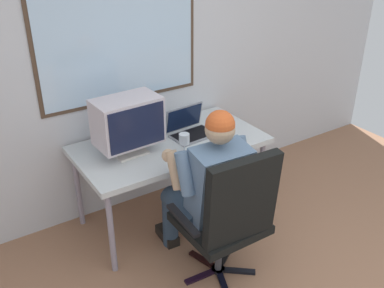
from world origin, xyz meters
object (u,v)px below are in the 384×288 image
(wine_glass, at_px, (184,140))
(crt_monitor, at_px, (128,122))
(office_chair, at_px, (230,214))
(coffee_mug, at_px, (229,135))
(laptop, at_px, (189,127))
(desk, at_px, (171,148))
(person_seated, at_px, (209,185))

(wine_glass, bearing_deg, crt_monitor, 147.30)
(office_chair, bearing_deg, crt_monitor, 108.15)
(office_chair, bearing_deg, coffee_mug, 53.89)
(wine_glass, xyz_separation_m, coffee_mug, (0.42, 0.00, -0.07))
(office_chair, xyz_separation_m, laptop, (0.27, 0.91, 0.20))
(desk, xyz_separation_m, coffee_mug, (0.41, -0.21, 0.09))
(laptop, bearing_deg, person_seated, -111.47)
(crt_monitor, bearing_deg, laptop, 4.29)
(laptop, height_order, coffee_mug, laptop)
(desk, relative_size, person_seated, 1.19)
(crt_monitor, xyz_separation_m, wine_glass, (0.34, -0.22, -0.15))
(person_seated, relative_size, coffee_mug, 15.19)
(person_seated, bearing_deg, coffee_mug, 40.07)
(office_chair, distance_m, coffee_mug, 0.82)
(person_seated, relative_size, wine_glass, 7.77)
(desk, height_order, wine_glass, wine_glass)
(crt_monitor, height_order, wine_glass, crt_monitor)
(person_seated, xyz_separation_m, wine_glass, (0.04, 0.38, 0.17))
(wine_glass, distance_m, coffee_mug, 0.42)
(crt_monitor, bearing_deg, coffee_mug, -15.79)
(wine_glass, bearing_deg, coffee_mug, 0.64)
(laptop, bearing_deg, desk, -167.10)
(person_seated, distance_m, coffee_mug, 0.61)
(coffee_mug, bearing_deg, wine_glass, -179.36)
(office_chair, distance_m, person_seated, 0.27)
(person_seated, distance_m, wine_glass, 0.42)
(office_chair, xyz_separation_m, coffee_mug, (0.47, 0.65, 0.18))
(desk, distance_m, crt_monitor, 0.47)
(desk, height_order, laptop, laptop)
(desk, xyz_separation_m, person_seated, (-0.05, -0.60, -0.01))
(crt_monitor, distance_m, coffee_mug, 0.82)
(coffee_mug, bearing_deg, crt_monitor, 164.21)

